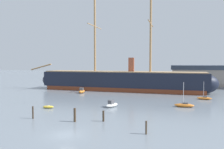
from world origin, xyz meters
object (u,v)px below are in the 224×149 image
object	(u,v)px
dinghy_far_left	(72,85)
motorboat_near_centre	(112,105)
sailboat_mid_right	(184,105)
motorboat_distant_centre	(139,84)
mooring_piling_midwater	(103,116)
tall_ship	(122,81)
mooring_piling_right_pair	(75,115)
mooring_piling_left_pair	(33,112)
dinghy_foreground_left	(48,107)
seagull_in_flight	(96,36)
sailboat_alongside_stern	(204,98)
motorboat_alongside_bow	(82,91)
mooring_piling_nearest	(146,128)

from	to	relation	value
dinghy_far_left	motorboat_near_centre	bearing A→B (deg)	-53.45
sailboat_mid_right	motorboat_distant_centre	world-z (taller)	sailboat_mid_right
motorboat_distant_centre	mooring_piling_midwater	distance (m)	57.20
sailboat_mid_right	mooring_piling_midwater	size ratio (longest dim) A/B	3.06
sailboat_mid_right	motorboat_near_centre	bearing A→B (deg)	-164.70
tall_ship	mooring_piling_right_pair	world-z (taller)	tall_ship
motorboat_distant_centre	mooring_piling_right_pair	xyz separation A→B (m)	(-1.33, -58.60, 0.62)
sailboat_mid_right	mooring_piling_left_pair	distance (m)	30.80
dinghy_foreground_left	seagull_in_flight	distance (m)	18.40
dinghy_foreground_left	mooring_piling_left_pair	world-z (taller)	mooring_piling_left_pair
dinghy_foreground_left	sailboat_alongside_stern	bearing A→B (deg)	31.58
tall_ship	sailboat_alongside_stern	size ratio (longest dim) A/B	14.12
mooring_piling_left_pair	mooring_piling_right_pair	size ratio (longest dim) A/B	0.95
mooring_piling_right_pair	mooring_piling_left_pair	bearing A→B (deg)	-179.50
motorboat_alongside_bow	motorboat_distant_centre	size ratio (longest dim) A/B	1.14
sailboat_alongside_stern	mooring_piling_midwater	distance (m)	32.96
dinghy_foreground_left	mooring_piling_right_pair	bearing A→B (deg)	-39.40
mooring_piling_left_pair	sailboat_alongside_stern	bearing A→B (deg)	42.78
sailboat_alongside_stern	seagull_in_flight	bearing A→B (deg)	-148.81
motorboat_distant_centre	mooring_piling_midwater	xyz separation A→B (m)	(3.09, -57.12, 0.38)
dinghy_foreground_left	sailboat_mid_right	world-z (taller)	sailboat_mid_right
tall_ship	motorboat_alongside_bow	bearing A→B (deg)	-141.05
motorboat_near_centre	mooring_piling_nearest	bearing A→B (deg)	-59.73
tall_ship	mooring_piling_nearest	distance (m)	45.58
mooring_piling_nearest	dinghy_far_left	bearing A→B (deg)	124.75
mooring_piling_left_pair	mooring_piling_midwater	size ratio (longest dim) A/B	1.21
tall_ship	dinghy_foreground_left	distance (m)	33.36
motorboat_distant_centre	sailboat_mid_right	bearing A→B (deg)	-68.45
sailboat_mid_right	dinghy_far_left	world-z (taller)	sailboat_mid_right
tall_ship	motorboat_distant_centre	xyz separation A→B (m)	(2.97, 18.24, -2.92)
sailboat_mid_right	dinghy_foreground_left	bearing A→B (deg)	-162.19
sailboat_mid_right	mooring_piling_left_pair	bearing A→B (deg)	-146.06
motorboat_alongside_bow	mooring_piling_midwater	xyz separation A→B (m)	(16.95, -30.07, 0.30)
sailboat_alongside_stern	motorboat_distant_centre	world-z (taller)	sailboat_alongside_stern
sailboat_mid_right	seagull_in_flight	xyz separation A→B (m)	(-19.04, -3.34, 15.06)
sailboat_alongside_stern	mooring_piling_left_pair	world-z (taller)	sailboat_alongside_stern
motorboat_near_centre	mooring_piling_left_pair	xyz separation A→B (m)	(-10.42, -13.05, 0.53)
tall_ship	motorboat_alongside_bow	world-z (taller)	tall_ship
dinghy_foreground_left	motorboat_near_centre	xyz separation A→B (m)	(12.59, 4.76, 0.25)
mooring_piling_nearest	mooring_piling_left_pair	size ratio (longest dim) A/B	0.86
motorboat_near_centre	mooring_piling_left_pair	size ratio (longest dim) A/B	1.83
dinghy_far_left	motorboat_distant_centre	world-z (taller)	motorboat_distant_centre
tall_ship	dinghy_far_left	size ratio (longest dim) A/B	23.47
dinghy_far_left	mooring_piling_midwater	bearing A→B (deg)	-58.89
tall_ship	sailboat_mid_right	bearing A→B (deg)	-50.21
mooring_piling_left_pair	seagull_in_flight	size ratio (longest dim) A/B	2.07
dinghy_foreground_left	mooring_piling_nearest	world-z (taller)	mooring_piling_nearest
dinghy_foreground_left	motorboat_distant_centre	bearing A→B (deg)	77.32
tall_ship	motorboat_near_centre	xyz separation A→B (m)	(4.22, -27.38, -2.89)
motorboat_alongside_bow	mooring_piling_right_pair	world-z (taller)	mooring_piling_right_pair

